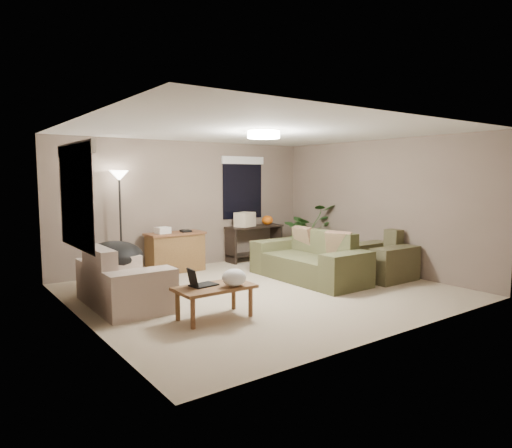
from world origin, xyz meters
TOP-DOWN VIEW (x-y plane):
  - room_shell at (0.00, 0.00)m, footprint 5.50×5.50m
  - main_sofa at (1.16, 0.18)m, footprint 0.95×2.20m
  - throw_pillows at (1.41, 0.18)m, footprint 0.39×1.38m
  - loveseat at (-2.10, 0.50)m, footprint 0.90×1.60m
  - armchair at (2.23, -0.51)m, footprint 0.95×1.00m
  - coffee_table at (-1.35, -0.75)m, footprint 1.00×0.55m
  - laptop at (-1.51, -0.65)m, footprint 0.38×0.27m
  - plastic_bag at (-1.15, -0.90)m, footprint 0.38×0.36m
  - desk at (-0.47, 2.16)m, footprint 1.10×0.50m
  - desk_papers at (-0.63, 2.15)m, footprint 0.69×0.29m
  - console_table at (1.44, 2.24)m, footprint 1.30×0.40m
  - pumpkin at (1.79, 2.24)m, footprint 0.29×0.29m
  - cardboard_box at (1.19, 2.24)m, footprint 0.48×0.43m
  - papasan_chair at (-1.91, 1.37)m, footprint 1.03×1.03m
  - floor_lamp at (-1.49, 2.23)m, footprint 0.32×0.32m
  - ceiling_fixture at (0.00, 0.00)m, footprint 0.50×0.50m
  - houseplant at (2.35, 1.56)m, footprint 1.10×1.22m
  - cat_scratching_post at (2.35, 0.37)m, footprint 0.32×0.32m
  - window_left at (-2.73, 0.30)m, footprint 0.05×1.56m
  - window_back at (1.30, 2.48)m, footprint 1.06×0.05m

SIDE VIEW (x-z plane):
  - cat_scratching_post at x=2.35m, z-range -0.04..0.46m
  - main_sofa at x=1.16m, z-range -0.13..0.72m
  - loveseat at x=-2.10m, z-range -0.13..0.72m
  - armchair at x=2.23m, z-range -0.13..0.72m
  - coffee_table at x=-1.35m, z-range 0.15..0.57m
  - desk at x=-0.47m, z-range 0.00..0.75m
  - console_table at x=1.44m, z-range 0.06..0.81m
  - papasan_chair at x=-1.91m, z-range 0.07..0.86m
  - houseplant at x=2.35m, z-range 0.00..0.95m
  - laptop at x=-1.51m, z-range 0.36..0.60m
  - plastic_bag at x=-1.15m, z-range 0.42..0.64m
  - throw_pillows at x=1.41m, z-range 0.42..0.88m
  - desk_papers at x=-0.63m, z-range 0.74..0.86m
  - pumpkin at x=1.79m, z-range 0.75..0.95m
  - cardboard_box at x=1.19m, z-range 0.75..1.05m
  - room_shell at x=0.00m, z-range -1.50..4.00m
  - floor_lamp at x=-1.49m, z-range 0.64..2.55m
  - window_left at x=-2.73m, z-range 1.12..2.45m
  - window_back at x=1.30m, z-range 1.12..2.45m
  - ceiling_fixture at x=0.00m, z-range 2.39..2.49m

